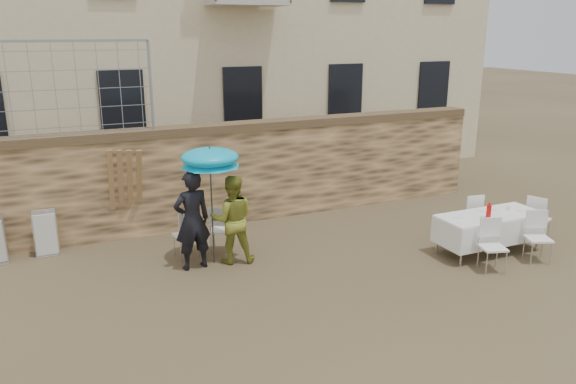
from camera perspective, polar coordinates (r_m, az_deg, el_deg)
name	(u,v)px	position (r m, az deg, el deg)	size (l,w,h in m)	color
ground	(323,323)	(8.60, 3.59, -13.10)	(80.00, 80.00, 0.00)	brown
stone_wall	(221,175)	(12.54, -6.87, 1.73)	(13.00, 0.50, 2.20)	olive
chain_link_fence	(66,90)	(11.70, -21.58, 9.65)	(3.20, 0.06, 1.80)	gray
man_suit	(192,220)	(10.20, -9.70, -2.86)	(0.67, 0.44, 1.84)	black
woman_dress	(232,219)	(10.42, -5.69, -2.77)	(0.81, 0.63, 1.67)	#AEB336
umbrella	(210,161)	(10.10, -7.93, 3.14)	(1.08, 1.08, 2.07)	#3F3F44
couple_chair_left	(186,234)	(10.85, -10.33, -4.18)	(0.48, 0.48, 0.96)	white
couple_chair_right	(221,228)	(11.01, -6.79, -3.70)	(0.48, 0.48, 0.96)	white
banquet_table	(490,216)	(11.54, 19.86, -2.34)	(2.10, 0.85, 0.78)	white
soda_bottle	(489,211)	(11.25, 19.72, -1.86)	(0.09, 0.09, 0.26)	red
table_chair_front_left	(493,246)	(10.71, 20.12, -5.20)	(0.48, 0.48, 0.96)	white
table_chair_front_right	(539,237)	(11.48, 24.12, -4.23)	(0.48, 0.48, 0.96)	white
table_chair_back	(469,215)	(12.29, 17.89, -2.26)	(0.48, 0.48, 0.96)	white
table_chair_side	(538,218)	(12.65, 24.07, -2.39)	(0.48, 0.48, 0.96)	white
chair_stack_right	(45,231)	(11.86, -23.42, -3.61)	(0.46, 0.40, 0.92)	white
wood_planks	(127,194)	(11.85, -16.01, -0.15)	(0.70, 0.20, 2.00)	#A37749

